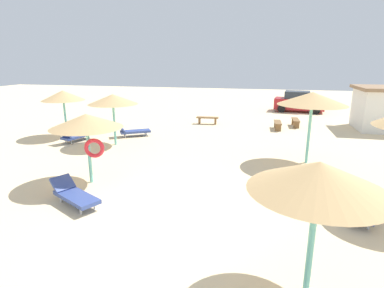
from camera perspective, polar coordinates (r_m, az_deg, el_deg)
The scene contains 14 objects.
ground_plane at distance 9.45m, azimuth -4.12°, elevation -11.75°, with size 80.00×80.00×0.00m, color beige.
parasol_1 at distance 5.74m, azimuth 22.18°, elevation -5.63°, with size 2.42×2.42×2.63m.
parasol_3 at distance 18.92m, azimuth -22.57°, elevation 8.19°, with size 2.34×2.34×2.63m.
parasol_4 at distance 11.29m, azimuth -18.78°, elevation 3.87°, with size 2.48×2.48×2.49m.
parasol_5 at distance 16.24m, azimuth -14.32°, elevation 7.92°, with size 2.49×2.49×2.61m.
parasol_6 at distance 13.69m, azimuth 21.20°, elevation 7.73°, with size 2.78×2.78×3.01m.
lounger_0 at distance 10.12m, azimuth 28.20°, elevation -9.83°, with size 1.01×2.00×0.62m.
lounger_3 at distance 17.85m, azimuth -20.61°, elevation 1.43°, with size 1.15×1.95×0.81m.
lounger_4 at distance 10.23m, azimuth -20.80°, elevation -8.65°, with size 1.97×1.46×0.71m.
lounger_5 at distance 18.20m, azimuth -10.78°, elevation 2.38°, with size 1.93×1.51×0.76m.
bench_0 at distance 20.42m, azimuth 15.44°, elevation 3.56°, with size 0.45×1.51×0.49m.
bench_1 at distance 21.38m, azimuth 2.85°, elevation 4.59°, with size 1.53×0.51×0.49m.
bench_2 at distance 21.66m, azimuth 18.45°, elevation 3.96°, with size 0.43×1.51×0.49m.
parked_car at distance 27.97m, azimuth 18.96°, elevation 7.30°, with size 4.18×2.38×1.72m.
Camera 1 is at (2.51, -8.05, 4.28)m, focal length 29.10 mm.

